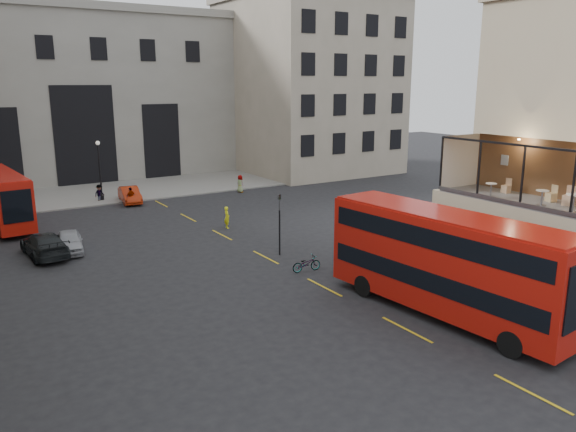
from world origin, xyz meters
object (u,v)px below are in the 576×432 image
bus_far (2,196)px  car_a (69,242)px  cafe_chair_d (506,188)px  cyclist (227,217)px  pedestrian_c (131,197)px  car_c (44,245)px  car_b (130,195)px  cafe_table_far (491,188)px  bus_near (446,259)px  traffic_light_near (280,216)px  bicycle (306,264)px  cafe_table_mid (542,195)px  cafe_chair_b (569,200)px  cafe_table_near (574,201)px  cafe_chair_c (551,197)px  street_lamp_b (100,174)px  pedestrian_b (99,193)px  pedestrian_d (240,184)px

bus_far → car_a: (2.63, -9.28, -1.58)m
cafe_chair_d → cyclist: bearing=115.2°
pedestrian_c → car_c: bearing=29.4°
car_b → cafe_table_far: cafe_table_far is taller
bus_near → car_c: bus_near is taller
traffic_light_near → bus_near: 11.80m
bicycle → cafe_table_mid: cafe_table_mid is taller
cyclist → cafe_chair_b: size_ratio=1.70×
cafe_table_near → cafe_chair_d: (1.47, 4.59, -0.33)m
cafe_chair_c → cyclist: bearing=112.0°
traffic_light_near → cafe_table_mid: bearing=-60.8°
traffic_light_near → street_lamp_b: size_ratio=0.71×
bus_far → bicycle: bearing=-57.3°
cafe_table_near → cafe_chair_b: (1.31, 0.99, -0.28)m
street_lamp_b → car_a: size_ratio=1.37×
car_b → street_lamp_b: bearing=140.5°
bus_far → cafe_table_near: 37.06m
bus_near → pedestrian_c: (-4.96, 30.17, -1.84)m
cafe_chair_d → car_b: bearing=110.9°
bus_far → cyclist: 16.46m
cafe_table_far → cafe_chair_d: size_ratio=0.91×
car_b → pedestrian_c: bearing=-96.2°
cyclist → car_b: bearing=22.0°
car_b → cafe_table_far: (9.79, -29.77, 4.37)m
pedestrian_b → pedestrian_c: size_ratio=0.94×
cafe_table_near → cafe_chair_c: bearing=54.3°
street_lamp_b → car_a: street_lamp_b is taller
car_c → bus_near: bearing=121.5°
car_b → cafe_chair_c: bearing=-63.5°
car_a → cafe_chair_d: bearing=-32.3°
pedestrian_b → pedestrian_c: 3.70m
street_lamp_b → car_b: size_ratio=1.27×
car_b → cyclist: size_ratio=2.64×
bus_far → cafe_table_mid: bearing=-55.3°
traffic_light_near → bus_far: bus_far is taller
car_a → cafe_table_far: size_ratio=5.58×
cafe_table_far → bus_far: bearing=127.0°
car_a → cafe_chair_d: size_ratio=5.06×
cafe_table_mid → bicycle: bearing=128.9°
street_lamp_b → pedestrian_b: bearing=-132.0°
pedestrian_c → cafe_chair_b: bearing=87.6°
car_c → cafe_table_far: bearing=133.6°
car_c → cafe_chair_c: size_ratio=6.12×
cafe_table_mid → cafe_chair_b: bearing=-32.7°
bicycle → traffic_light_near: bearing=1.0°
cafe_table_mid → cafe_chair_b: (1.09, -0.70, -0.20)m
pedestrian_c → pedestrian_d: pedestrian_d is taller
car_b → cafe_table_mid: 34.26m
traffic_light_near → cafe_table_mid: 14.53m
bus_near → cafe_chair_d: (6.71, 2.13, 2.18)m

